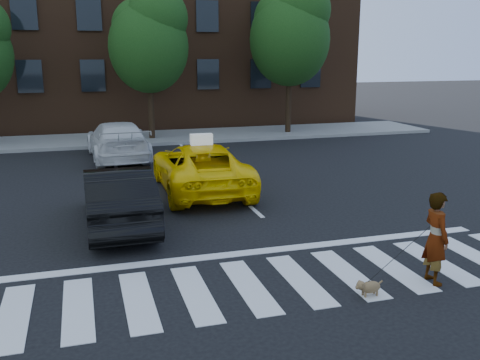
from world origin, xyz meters
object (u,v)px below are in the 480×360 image
object	(u,v)px
white_suv	(118,141)
woman	(436,238)
black_sedan	(118,197)
taxi	(200,167)
tree_right	(291,29)
dog	(368,287)
tree_mid	(149,37)

from	to	relation	value
white_suv	woman	world-z (taller)	woman
black_sedan	taxi	bearing A→B (deg)	-134.66
tree_right	dog	size ratio (longest dim) A/B	14.46
black_sedan	dog	xyz separation A→B (m)	(3.87, -5.24, -0.56)
tree_right	white_suv	size ratio (longest dim) A/B	1.47
tree_right	woman	distance (m)	18.80
tree_right	woman	world-z (taller)	tree_right
white_suv	woman	xyz separation A→B (m)	(4.72, -13.56, 0.11)
taxi	tree_right	bearing A→B (deg)	-123.18
white_suv	dog	distance (m)	14.15
black_sedan	tree_mid	bearing A→B (deg)	-101.74
woman	dog	distance (m)	1.62
taxi	dog	size ratio (longest dim) A/B	10.00
tree_right	tree_mid	bearing A→B (deg)	180.00
white_suv	dog	xyz separation A→B (m)	(3.27, -13.75, -0.58)
black_sedan	woman	world-z (taller)	woman
black_sedan	woman	xyz separation A→B (m)	(5.32, -5.05, 0.13)
taxi	white_suv	distance (m)	6.13
white_suv	woman	distance (m)	14.36
tree_right	woman	size ratio (longest dim) A/B	4.45
taxi	black_sedan	distance (m)	3.82
white_suv	dog	world-z (taller)	white_suv
tree_mid	taxi	bearing A→B (deg)	-89.27
black_sedan	dog	size ratio (longest dim) A/B	8.42
black_sedan	woman	distance (m)	7.34
taxi	tree_mid	bearing A→B (deg)	-87.94
tree_mid	white_suv	size ratio (longest dim) A/B	1.36
white_suv	taxi	bearing A→B (deg)	106.68
white_suv	black_sedan	bearing A→B (deg)	83.00
dog	white_suv	bearing A→B (deg)	103.26
tree_mid	dog	xyz separation A→B (m)	(1.34, -17.98, -4.67)
white_suv	woman	bearing A→B (deg)	106.23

